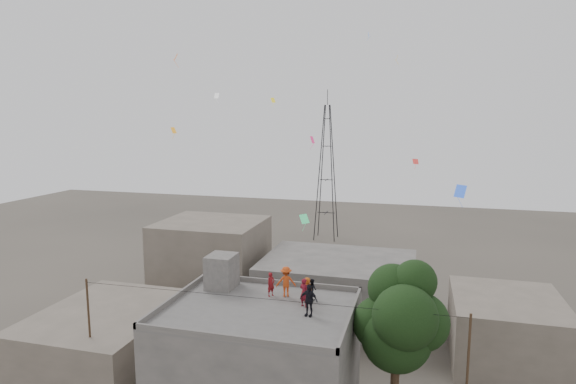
# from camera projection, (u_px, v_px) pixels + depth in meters

# --- Properties ---
(main_building) EXTENTS (10.00, 8.00, 6.10)m
(main_building) POSITION_uv_depth(u_px,v_px,m) (259.00, 362.00, 26.08)
(main_building) COLOR #53514E
(main_building) RESTS_ON ground
(parapet) EXTENTS (10.00, 8.00, 0.30)m
(parapet) POSITION_uv_depth(u_px,v_px,m) (258.00, 306.00, 25.60)
(parapet) COLOR #53514E
(parapet) RESTS_ON main_building
(stair_head_box) EXTENTS (1.60, 1.80, 2.00)m
(stair_head_box) POSITION_uv_depth(u_px,v_px,m) (222.00, 271.00, 28.79)
(stair_head_box) COLOR #53514E
(stair_head_box) RESTS_ON main_building
(neighbor_west) EXTENTS (8.00, 10.00, 4.00)m
(neighbor_west) POSITION_uv_depth(u_px,v_px,m) (108.00, 340.00, 31.03)
(neighbor_west) COLOR #62584D
(neighbor_west) RESTS_ON ground
(neighbor_north) EXTENTS (12.00, 9.00, 5.00)m
(neighbor_north) POSITION_uv_depth(u_px,v_px,m) (338.00, 289.00, 38.98)
(neighbor_north) COLOR #53514E
(neighbor_north) RESTS_ON ground
(neighbor_northwest) EXTENTS (9.00, 8.00, 7.00)m
(neighbor_northwest) POSITION_uv_depth(u_px,v_px,m) (212.00, 259.00, 43.89)
(neighbor_northwest) COLOR #62584D
(neighbor_northwest) RESTS_ON ground
(neighbor_east) EXTENTS (7.00, 8.00, 4.40)m
(neighbor_east) POSITION_uv_depth(u_px,v_px,m) (506.00, 330.00, 32.07)
(neighbor_east) COLOR #62584D
(neighbor_east) RESTS_ON ground
(tree) EXTENTS (4.90, 4.60, 9.10)m
(tree) POSITION_uv_depth(u_px,v_px,m) (400.00, 319.00, 24.26)
(tree) COLOR black
(tree) RESTS_ON ground
(utility_line) EXTENTS (20.12, 0.62, 7.40)m
(utility_line) POSITION_uv_depth(u_px,v_px,m) (260.00, 361.00, 24.64)
(utility_line) COLOR black
(utility_line) RESTS_ON ground
(transmission_tower) EXTENTS (2.97, 2.97, 20.01)m
(transmission_tower) POSITION_uv_depth(u_px,v_px,m) (327.00, 173.00, 64.37)
(transmission_tower) COLOR black
(transmission_tower) RESTS_ON ground
(person_red_adult) EXTENTS (0.68, 0.59, 1.58)m
(person_red_adult) POSITION_uv_depth(u_px,v_px,m) (304.00, 293.00, 25.83)
(person_red_adult) COLOR maroon
(person_red_adult) RESTS_ON main_building
(person_orange_child) EXTENTS (0.74, 0.59, 1.31)m
(person_orange_child) POSITION_uv_depth(u_px,v_px,m) (307.00, 289.00, 26.77)
(person_orange_child) COLOR #C15416
(person_orange_child) RESTS_ON main_building
(person_dark_child) EXTENTS (0.72, 0.71, 1.18)m
(person_dark_child) POSITION_uv_depth(u_px,v_px,m) (312.00, 289.00, 26.95)
(person_dark_child) COLOR black
(person_dark_child) RESTS_ON main_building
(person_dark_adult) EXTENTS (1.05, 0.60, 1.68)m
(person_dark_adult) POSITION_uv_depth(u_px,v_px,m) (309.00, 300.00, 24.60)
(person_dark_adult) COLOR black
(person_dark_adult) RESTS_ON main_building
(person_orange_adult) EXTENTS (1.28, 0.97, 1.75)m
(person_orange_adult) POSITION_uv_depth(u_px,v_px,m) (286.00, 282.00, 27.31)
(person_orange_adult) COLOR #C04216
(person_orange_adult) RESTS_ON main_building
(person_red_child) EXTENTS (0.55, 0.60, 1.38)m
(person_red_child) POSITION_uv_depth(u_px,v_px,m) (271.00, 284.00, 27.40)
(person_red_child) COLOR maroon
(person_red_child) RESTS_ON main_building
(kites) EXTENTS (18.17, 18.23, 12.94)m
(kites) POSITION_uv_depth(u_px,v_px,m) (321.00, 129.00, 30.48)
(kites) COLOR orange
(kites) RESTS_ON ground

